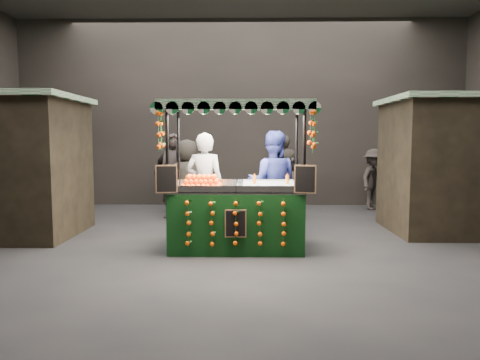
{
  "coord_description": "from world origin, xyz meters",
  "views": [
    {
      "loc": [
        0.21,
        -7.21,
        1.79
      ],
      "look_at": [
        0.07,
        0.55,
        1.09
      ],
      "focal_mm": 33.57,
      "sensor_mm": 36.0,
      "label": 1
    }
  ],
  "objects": [
    {
      "name": "shopper_5",
      "position": [
        1.11,
        2.53,
        0.8
      ],
      "size": [
        0.98,
        1.55,
        1.6
      ],
      "rotation": [
        0.0,
        0.0,
        1.94
      ],
      "color": "#2B2723",
      "rests_on": "ground"
    },
    {
      "name": "shopper_2",
      "position": [
        -1.63,
        3.85,
        0.96
      ],
      "size": [
        1.21,
        0.85,
        1.91
      ],
      "rotation": [
        0.0,
        0.0,
        2.76
      ],
      "color": "black",
      "rests_on": "ground"
    },
    {
      "name": "vendor_grey",
      "position": [
        -0.57,
        0.86,
        0.96
      ],
      "size": [
        0.75,
        0.54,
        1.91
      ],
      "rotation": [
        0.0,
        0.0,
        3.01
      ],
      "color": "gray",
      "rests_on": "ground"
    },
    {
      "name": "shopper_6",
      "position": [
        1.07,
        4.32,
        0.95
      ],
      "size": [
        0.54,
        0.75,
        1.89
      ],
      "rotation": [
        0.0,
        0.0,
        -1.71
      ],
      "color": "#282421",
      "rests_on": "ground"
    },
    {
      "name": "shopper_1",
      "position": [
        4.27,
        3.07,
        0.91
      ],
      "size": [
        1.11,
        1.04,
        1.82
      ],
      "rotation": [
        0.0,
        0.0,
        -0.53
      ],
      "color": "#292321",
      "rests_on": "ground"
    },
    {
      "name": "neighbour_stall_right",
      "position": [
        4.4,
        1.5,
        1.31
      ],
      "size": [
        3.0,
        2.2,
        2.6
      ],
      "color": "black",
      "rests_on": "ground"
    },
    {
      "name": "shopper_4",
      "position": [
        -1.12,
        2.47,
        0.9
      ],
      "size": [
        1.05,
        0.97,
        1.79
      ],
      "rotation": [
        0.0,
        0.0,
        3.76
      ],
      "color": "#272420",
      "rests_on": "ground"
    },
    {
      "name": "vendor_blue",
      "position": [
        0.67,
        1.09,
        0.98
      ],
      "size": [
        1.03,
        0.85,
        1.95
      ],
      "rotation": [
        0.0,
        0.0,
        3.02
      ],
      "color": "navy",
      "rests_on": "ground"
    },
    {
      "name": "market_hall",
      "position": [
        0.0,
        0.0,
        3.38
      ],
      "size": [
        12.1,
        10.1,
        5.05
      ],
      "color": "black",
      "rests_on": "ground"
    },
    {
      "name": "ground",
      "position": [
        0.0,
        0.0,
        0.0
      ],
      "size": [
        12.0,
        12.0,
        0.0
      ],
      "primitive_type": "plane",
      "color": "black",
      "rests_on": "ground"
    },
    {
      "name": "juice_stall",
      "position": [
        0.03,
        0.02,
        0.74
      ],
      "size": [
        2.46,
        1.45,
        2.38
      ],
      "color": "black",
      "rests_on": "ground"
    },
    {
      "name": "shopper_3",
      "position": [
        3.42,
        4.24,
        0.78
      ],
      "size": [
        1.1,
        1.14,
        1.56
      ],
      "rotation": [
        0.0,
        0.0,
        0.86
      ],
      "color": "black",
      "rests_on": "ground"
    },
    {
      "name": "shopper_0",
      "position": [
        -1.48,
        2.94,
        0.97
      ],
      "size": [
        0.77,
        0.57,
        1.93
      ],
      "rotation": [
        0.0,
        0.0,
        -0.16
      ],
      "color": "#2C2524",
      "rests_on": "ground"
    }
  ]
}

